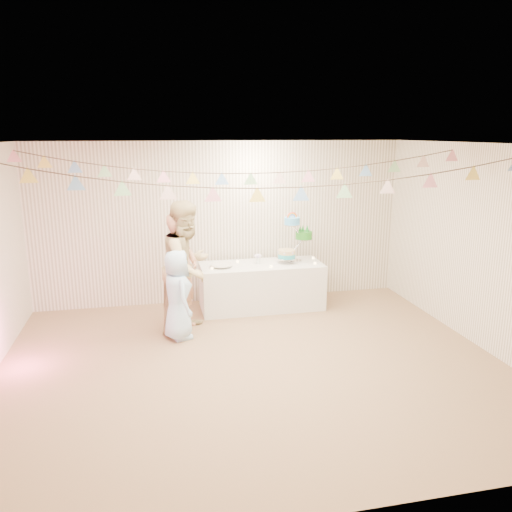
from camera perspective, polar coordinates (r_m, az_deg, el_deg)
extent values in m
plane|color=#856448|center=(6.15, -0.27, -12.34)|extent=(6.00, 6.00, 0.00)
plane|color=white|center=(5.52, -0.30, 12.65)|extent=(6.00, 6.00, 0.00)
plane|color=white|center=(8.11, -3.91, 3.80)|extent=(6.00, 6.00, 0.00)
plane|color=white|center=(3.42, 8.46, -10.83)|extent=(6.00, 6.00, 0.00)
plane|color=white|center=(6.94, 24.74, 0.81)|extent=(5.00, 5.00, 0.00)
cube|color=silver|center=(7.92, 0.63, -3.43)|extent=(1.91, 0.76, 0.72)
cylinder|color=white|center=(7.65, -3.97, -0.97)|extent=(0.34, 0.34, 0.02)
imported|color=tan|center=(7.01, -8.39, -1.83)|extent=(0.61, 0.72, 1.67)
imported|color=tan|center=(6.96, -7.84, -1.22)|extent=(1.10, 1.13, 1.84)
imported|color=#B4DAFF|center=(6.77, -8.98, -4.41)|extent=(0.53, 0.68, 1.22)
cylinder|color=#FFD88C|center=(7.54, -5.05, -1.43)|extent=(0.04, 0.04, 0.03)
cylinder|color=#FFD88C|center=(7.92, -2.12, -0.63)|extent=(0.04, 0.04, 0.03)
cylinder|color=#FFD88C|center=(7.63, 1.73, -1.19)|extent=(0.04, 0.04, 0.03)
cylinder|color=#FFD88C|center=(8.10, 2.71, -0.30)|extent=(0.04, 0.04, 0.03)
cylinder|color=#FFD88C|center=(7.87, 6.76, -0.82)|extent=(0.04, 0.04, 0.03)
cylinder|color=#FFD88C|center=(8.19, 6.56, -0.22)|extent=(0.04, 0.04, 0.03)
cylinder|color=#FFD88C|center=(7.79, -3.40, -0.90)|extent=(0.04, 0.04, 0.03)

